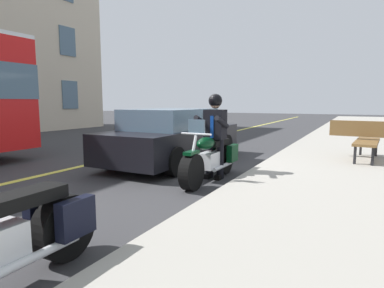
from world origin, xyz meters
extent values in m
plane|color=#333335|center=(0.00, 0.00, 0.00)|extent=(80.00, 80.00, 0.00)
cube|color=#E5DB4C|center=(0.00, -2.00, 0.01)|extent=(60.00, 0.16, 0.01)
cylinder|color=black|center=(1.62, 1.41, 0.33)|extent=(0.66, 0.20, 0.66)
cylinder|color=black|center=(0.07, 1.40, 0.33)|extent=(0.66, 0.20, 0.66)
cube|color=silver|center=(0.82, 1.40, 0.42)|extent=(0.56, 0.28, 0.32)
ellipsoid|color=black|center=(1.02, 1.40, 0.78)|extent=(0.56, 0.28, 0.24)
cube|color=black|center=(0.47, 1.40, 0.74)|extent=(0.70, 0.28, 0.12)
cube|color=black|center=(0.12, 1.62, 0.48)|extent=(0.40, 0.12, 0.36)
cube|color=black|center=(0.12, 1.18, 0.48)|extent=(0.40, 0.12, 0.36)
cylinder|color=silver|center=(1.60, 1.41, 0.60)|extent=(0.35, 0.05, 0.76)
cylinder|color=silver|center=(1.44, 1.41, 1.00)|extent=(0.04, 0.60, 0.04)
cube|color=black|center=(1.62, 1.41, 0.68)|extent=(0.36, 0.16, 0.06)
cylinder|color=silver|center=(0.52, 1.56, 0.26)|extent=(0.90, 0.08, 0.08)
cube|color=slate|center=(1.42, 1.41, 1.12)|extent=(0.04, 0.32, 0.28)
cylinder|color=black|center=(0.57, 1.52, 0.42)|extent=(0.14, 0.14, 0.84)
cube|color=black|center=(0.63, 1.52, 0.05)|extent=(0.26, 0.11, 0.10)
cylinder|color=black|center=(0.57, 1.28, 0.42)|extent=(0.14, 0.14, 0.84)
cube|color=black|center=(0.63, 1.28, 0.05)|extent=(0.26, 0.11, 0.10)
cube|color=black|center=(0.57, 1.40, 1.12)|extent=(0.32, 0.40, 0.60)
cube|color=navy|center=(0.73, 1.40, 1.08)|extent=(0.02, 0.07, 0.44)
cylinder|color=black|center=(0.75, 1.62, 1.18)|extent=(0.55, 0.10, 0.28)
cylinder|color=black|center=(0.75, 1.18, 1.18)|extent=(0.55, 0.10, 0.28)
sphere|color=tan|center=(0.57, 1.40, 1.55)|extent=(0.22, 0.22, 0.22)
sphere|color=black|center=(0.57, 1.40, 1.60)|extent=(0.28, 0.28, 0.28)
cylinder|color=black|center=(4.47, 1.46, 0.33)|extent=(0.66, 0.21, 0.66)
cube|color=black|center=(4.87, 1.47, 0.74)|extent=(0.70, 0.29, 0.12)
cube|color=black|center=(4.51, 1.68, 0.48)|extent=(0.40, 0.13, 0.36)
cube|color=black|center=(4.52, 1.24, 0.48)|extent=(0.40, 0.13, 0.36)
cylinder|color=silver|center=(4.92, 1.63, 0.26)|extent=(0.90, 0.09, 0.08)
cube|color=slate|center=(0.76, -4.94, 2.00)|extent=(0.06, 2.40, 1.90)
cube|color=black|center=(-0.63, -0.27, 0.55)|extent=(4.60, 1.80, 0.70)
cube|color=slate|center=(-0.43, -0.27, 1.10)|extent=(2.40, 1.60, 0.60)
cylinder|color=black|center=(-2.08, -1.12, 0.32)|extent=(0.64, 0.22, 0.64)
cylinder|color=black|center=(-2.08, 0.58, 0.32)|extent=(0.64, 0.22, 0.64)
cylinder|color=black|center=(0.82, -1.12, 0.32)|extent=(0.64, 0.22, 0.64)
cylinder|color=black|center=(0.82, 0.58, 0.32)|extent=(0.64, 0.22, 0.64)
cube|color=brown|center=(-2.37, 4.20, 0.60)|extent=(1.83, 0.64, 0.06)
cube|color=brown|center=(-2.59, 4.22, 0.90)|extent=(0.20, 1.80, 0.40)
cube|color=black|center=(-1.61, 4.32, 0.36)|extent=(0.06, 0.06, 0.42)
cube|color=black|center=(-1.63, 3.96, 0.36)|extent=(0.06, 0.06, 0.42)
cube|color=black|center=(-3.10, 4.44, 0.36)|extent=(0.06, 0.06, 0.42)
cube|color=black|center=(-3.13, 4.08, 0.36)|extent=(0.06, 0.06, 0.42)
cube|color=slate|center=(-6.86, -10.97, 2.00)|extent=(1.10, 0.06, 1.60)
cube|color=slate|center=(-6.86, -10.97, 5.00)|extent=(1.10, 0.06, 1.60)
camera|label=1|loc=(6.62, 4.02, 1.57)|focal=30.20mm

